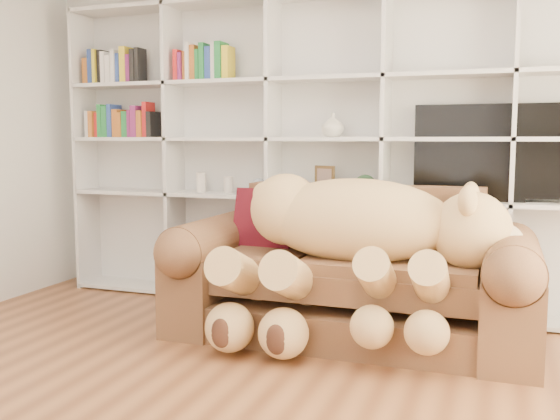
% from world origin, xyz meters
% --- Properties ---
extents(wall_back, '(5.00, 0.02, 2.70)m').
position_xyz_m(wall_back, '(0.00, 2.50, 1.35)').
color(wall_back, white).
rests_on(wall_back, floor).
extents(bookshelf, '(4.43, 0.35, 2.40)m').
position_xyz_m(bookshelf, '(-0.24, 2.36, 1.31)').
color(bookshelf, silver).
rests_on(bookshelf, floor).
extents(sofa, '(2.33, 1.01, 0.98)m').
position_xyz_m(sofa, '(0.34, 1.65, 0.37)').
color(sofa, brown).
rests_on(sofa, floor).
extents(teddy_bear, '(1.81, 0.97, 1.05)m').
position_xyz_m(teddy_bear, '(0.40, 1.45, 0.69)').
color(teddy_bear, tan).
rests_on(teddy_bear, sofa).
extents(throw_pillow, '(0.46, 0.27, 0.46)m').
position_xyz_m(throw_pillow, '(-0.32, 1.81, 0.72)').
color(throw_pillow, '#500D1B').
rests_on(throw_pillow, sofa).
extents(tv, '(1.15, 0.18, 0.68)m').
position_xyz_m(tv, '(1.22, 2.35, 1.20)').
color(tv, black).
rests_on(tv, bookshelf).
extents(picture_frame, '(0.17, 0.09, 0.22)m').
position_xyz_m(picture_frame, '(-0.02, 2.30, 0.99)').
color(picture_frame, '#503A1B').
rests_on(picture_frame, bookshelf).
extents(green_vase, '(0.17, 0.17, 0.17)m').
position_xyz_m(green_vase, '(0.29, 2.30, 0.95)').
color(green_vase, '#2C5635').
rests_on(green_vase, bookshelf).
extents(figurine_tall, '(0.10, 0.10, 0.16)m').
position_xyz_m(figurine_tall, '(-1.08, 2.30, 0.95)').
color(figurine_tall, beige).
rests_on(figurine_tall, bookshelf).
extents(figurine_short, '(0.08, 0.08, 0.13)m').
position_xyz_m(figurine_short, '(-0.83, 2.30, 0.93)').
color(figurine_short, beige).
rests_on(figurine_short, bookshelf).
extents(snow_globe, '(0.12, 0.12, 0.12)m').
position_xyz_m(snow_globe, '(-0.57, 2.30, 0.93)').
color(snow_globe, silver).
rests_on(snow_globe, bookshelf).
extents(shelf_vase, '(0.22, 0.22, 0.18)m').
position_xyz_m(shelf_vase, '(0.04, 2.30, 1.41)').
color(shelf_vase, beige).
rests_on(shelf_vase, bookshelf).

